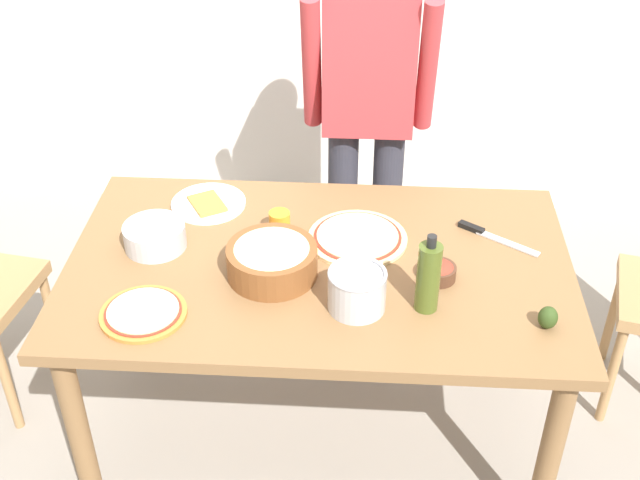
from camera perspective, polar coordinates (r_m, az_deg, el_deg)
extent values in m
plane|color=gray|center=(3.10, -0.06, -12.86)|extent=(8.00, 8.00, 0.00)
cube|color=brown|center=(2.60, -0.07, -1.90)|extent=(1.60, 0.96, 0.04)
cylinder|color=brown|center=(2.70, -16.48, -12.86)|extent=(0.07, 0.07, 0.72)
cylinder|color=brown|center=(2.63, 15.73, -14.38)|extent=(0.07, 0.07, 0.72)
cylinder|color=brown|center=(3.25, -12.37, -2.46)|extent=(0.07, 0.07, 0.72)
cylinder|color=brown|center=(3.20, 13.42, -3.44)|extent=(0.07, 0.07, 0.72)
cylinder|color=#2D2D38|center=(3.40, 1.56, 1.57)|extent=(0.12, 0.12, 0.85)
cylinder|color=#2D2D38|center=(3.40, 4.60, 1.46)|extent=(0.12, 0.12, 0.85)
cube|color=#B7383D|center=(3.06, 3.49, 12.48)|extent=(0.34, 0.20, 0.55)
cylinder|color=#B7383D|center=(3.02, -0.59, 12.23)|extent=(0.07, 0.21, 0.55)
cylinder|color=#B7383D|center=(3.02, 7.55, 11.93)|extent=(0.07, 0.21, 0.55)
cylinder|color=#A37A4C|center=(3.14, -21.05, -9.22)|extent=(0.04, 0.04, 0.45)
cylinder|color=#A37A4C|center=(3.35, -18.17, -5.35)|extent=(0.04, 0.04, 0.45)
cylinder|color=#A37A4C|center=(3.40, 19.75, -4.98)|extent=(0.04, 0.04, 0.45)
cylinder|color=#A37A4C|center=(3.14, 19.70, -8.85)|extent=(0.04, 0.04, 0.45)
cylinder|color=beige|center=(2.68, 2.63, 0.11)|extent=(0.33, 0.33, 0.01)
cylinder|color=#B22D1E|center=(2.68, 2.64, 0.25)|extent=(0.29, 0.29, 0.00)
cylinder|color=beige|center=(2.67, 2.64, 0.32)|extent=(0.27, 0.27, 0.00)
cylinder|color=#C67A33|center=(2.43, -12.24, -5.05)|extent=(0.25, 0.25, 0.01)
cylinder|color=#B22D1E|center=(2.43, -12.26, -4.90)|extent=(0.22, 0.22, 0.00)
cylinder|color=beige|center=(2.43, -12.27, -4.83)|extent=(0.21, 0.21, 0.00)
cylinder|color=white|center=(2.88, -7.79, 2.55)|extent=(0.26, 0.26, 0.01)
cube|color=#CC8438|center=(2.86, -7.88, 2.54)|extent=(0.16, 0.17, 0.01)
cylinder|color=brown|center=(2.51, -3.37, -1.50)|extent=(0.28, 0.28, 0.10)
ellipsoid|color=beige|center=(2.48, -3.40, -0.76)|extent=(0.25, 0.25, 0.05)
cylinder|color=#B7B7BC|center=(2.68, -11.47, 0.27)|extent=(0.20, 0.20, 0.08)
cylinder|color=#4C2D1E|center=(2.53, 8.25, -2.26)|extent=(0.11, 0.11, 0.04)
ellipsoid|color=#9E3323|center=(2.52, 8.28, -2.04)|extent=(0.10, 0.10, 0.05)
cylinder|color=#47561E|center=(2.36, 7.57, -2.63)|extent=(0.07, 0.07, 0.22)
cylinder|color=black|center=(2.29, 7.82, -0.09)|extent=(0.03, 0.03, 0.04)
cylinder|color=#B7B7BC|center=(2.37, 2.59, -3.59)|extent=(0.17, 0.17, 0.12)
torus|color=#A5A5AD|center=(2.33, 2.63, -2.36)|extent=(0.17, 0.17, 0.01)
cylinder|color=orange|center=(2.69, -2.84, 1.17)|extent=(0.07, 0.07, 0.08)
cube|color=silver|center=(2.73, 12.98, -0.20)|extent=(0.20, 0.14, 0.01)
cube|color=black|center=(2.77, 10.53, 0.86)|extent=(0.09, 0.07, 0.02)
ellipsoid|color=#2D4219|center=(2.41, 15.63, -5.24)|extent=(0.06, 0.06, 0.07)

